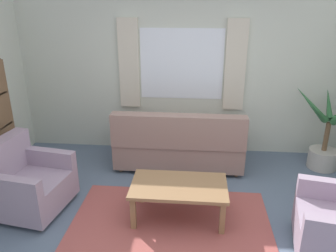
# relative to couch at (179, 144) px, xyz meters

# --- Properties ---
(ground_plane) EXTENTS (6.24, 6.24, 0.00)m
(ground_plane) POSITION_rel_couch_xyz_m (-0.01, -1.55, -0.37)
(ground_plane) COLOR slate
(wall_back) EXTENTS (5.32, 0.12, 2.60)m
(wall_back) POSITION_rel_couch_xyz_m (-0.01, 0.71, 0.93)
(wall_back) COLOR beige
(wall_back) RESTS_ON ground_plane
(window_with_curtains) EXTENTS (1.98, 0.07, 1.40)m
(window_with_curtains) POSITION_rel_couch_xyz_m (-0.01, 0.62, 1.08)
(window_with_curtains) COLOR white
(area_rug) EXTENTS (2.29, 1.73, 0.01)m
(area_rug) POSITION_rel_couch_xyz_m (-0.01, -1.55, -0.36)
(area_rug) COLOR #9E4C47
(area_rug) RESTS_ON ground_plane
(couch) EXTENTS (1.90, 0.82, 0.92)m
(couch) POSITION_rel_couch_xyz_m (0.00, 0.00, 0.00)
(couch) COLOR gray
(couch) RESTS_ON ground_plane
(armchair_left) EXTENTS (0.94, 0.96, 0.88)m
(armchair_left) POSITION_rel_couch_xyz_m (-1.78, -1.26, -0.01)
(armchair_left) COLOR #998499
(armchair_left) RESTS_ON ground_plane
(coffee_table) EXTENTS (1.10, 0.64, 0.44)m
(coffee_table) POSITION_rel_couch_xyz_m (0.07, -1.27, 0.01)
(coffee_table) COLOR olive
(coffee_table) RESTS_ON ground_plane
(potted_plant) EXTENTS (1.07, 1.05, 1.20)m
(potted_plant) POSITION_rel_couch_xyz_m (2.17, 0.16, 0.07)
(potted_plant) COLOR #B7B2A8
(potted_plant) RESTS_ON ground_plane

